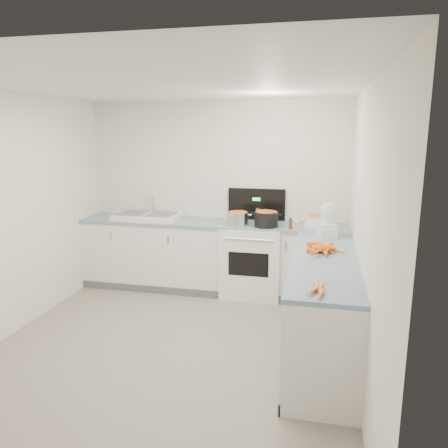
% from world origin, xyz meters
% --- Properties ---
extents(floor, '(3.50, 4.00, 0.00)m').
position_xyz_m(floor, '(0.00, 0.00, 0.00)').
color(floor, gray).
rests_on(floor, ground).
extents(ceiling, '(3.50, 4.00, 0.00)m').
position_xyz_m(ceiling, '(0.00, 0.00, 2.50)').
color(ceiling, silver).
rests_on(ceiling, ground).
extents(wall_back, '(3.50, 0.00, 2.50)m').
position_xyz_m(wall_back, '(0.00, 2.00, 1.25)').
color(wall_back, silver).
rests_on(wall_back, ground).
extents(wall_front, '(3.50, 0.00, 2.50)m').
position_xyz_m(wall_front, '(0.00, -2.00, 1.25)').
color(wall_front, silver).
rests_on(wall_front, ground).
extents(wall_left, '(0.00, 4.00, 2.50)m').
position_xyz_m(wall_left, '(-1.75, 0.00, 1.25)').
color(wall_left, silver).
rests_on(wall_left, ground).
extents(wall_right, '(0.00, 4.00, 2.50)m').
position_xyz_m(wall_right, '(1.75, 0.00, 1.25)').
color(wall_right, silver).
rests_on(wall_right, ground).
extents(counter_back, '(3.50, 0.62, 0.94)m').
position_xyz_m(counter_back, '(0.00, 1.70, 0.47)').
color(counter_back, white).
rests_on(counter_back, ground).
extents(counter_right, '(0.62, 2.20, 0.94)m').
position_xyz_m(counter_right, '(1.45, 0.30, 0.47)').
color(counter_right, white).
rests_on(counter_right, ground).
extents(stove, '(0.76, 0.65, 1.36)m').
position_xyz_m(stove, '(0.55, 1.69, 0.47)').
color(stove, white).
rests_on(stove, ground).
extents(sink, '(0.86, 0.52, 0.31)m').
position_xyz_m(sink, '(-0.90, 1.70, 0.98)').
color(sink, white).
rests_on(sink, counter_back).
extents(steel_pot, '(0.32, 0.32, 0.19)m').
position_xyz_m(steel_pot, '(0.38, 1.56, 1.02)').
color(steel_pot, silver).
rests_on(steel_pot, stove).
extents(black_pot, '(0.33, 0.33, 0.21)m').
position_xyz_m(black_pot, '(0.73, 1.56, 1.02)').
color(black_pot, black).
rests_on(black_pot, stove).
extents(wooden_spoon, '(0.29, 0.23, 0.01)m').
position_xyz_m(wooden_spoon, '(0.73, 1.56, 1.14)').
color(wooden_spoon, '#AD7A47').
rests_on(wooden_spoon, black_pot).
extents(mixing_bowl, '(0.34, 0.34, 0.13)m').
position_xyz_m(mixing_bowl, '(1.34, 1.70, 1.01)').
color(mixing_bowl, white).
rests_on(mixing_bowl, counter_back).
extents(extract_bottle, '(0.04, 0.04, 0.11)m').
position_xyz_m(extract_bottle, '(1.04, 1.52, 0.99)').
color(extract_bottle, '#593319').
rests_on(extract_bottle, counter_back).
extents(spice_jar, '(0.06, 0.06, 0.10)m').
position_xyz_m(spice_jar, '(1.12, 1.45, 0.99)').
color(spice_jar, '#E5B266').
rests_on(spice_jar, counter_back).
extents(food_processor, '(0.23, 0.26, 0.38)m').
position_xyz_m(food_processor, '(1.47, 1.17, 1.10)').
color(food_processor, white).
rests_on(food_processor, counter_right).
extents(carrot_pile, '(0.40, 0.44, 0.09)m').
position_xyz_m(carrot_pile, '(1.42, 0.53, 0.97)').
color(carrot_pile, orange).
rests_on(carrot_pile, counter_right).
extents(peeled_carrots, '(0.15, 0.36, 0.04)m').
position_xyz_m(peeled_carrots, '(1.39, -0.60, 0.96)').
color(peeled_carrots, orange).
rests_on(peeled_carrots, counter_right).
extents(peelings, '(0.20, 0.22, 0.01)m').
position_xyz_m(peelings, '(-1.11, 1.69, 1.02)').
color(peelings, tan).
rests_on(peelings, sink).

